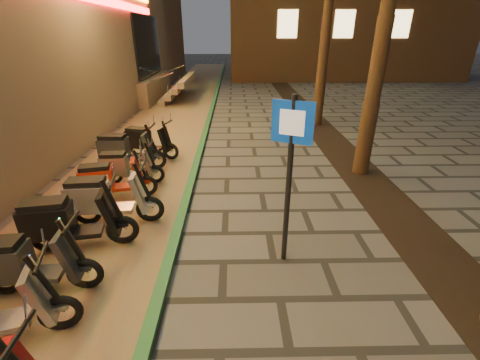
{
  "coord_description": "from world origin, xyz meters",
  "views": [
    {
      "loc": [
        0.19,
        -0.93,
        3.47
      ],
      "look_at": [
        0.29,
        3.98,
        1.2
      ],
      "focal_mm": 24.0,
      "sensor_mm": 36.0,
      "label": 1
    }
  ],
  "objects_px": {
    "scooter_9": "(104,199)",
    "pedestrian_sign": "(290,161)",
    "scooter_13": "(146,141)",
    "scooter_8": "(67,222)",
    "scooter_12": "(124,150)",
    "scooter_7": "(22,264)",
    "scooter_11": "(124,166)",
    "scooter_10": "(109,180)"
  },
  "relations": [
    {
      "from": "scooter_11",
      "to": "scooter_13",
      "type": "bearing_deg",
      "value": 85.06
    },
    {
      "from": "scooter_10",
      "to": "scooter_12",
      "type": "xyz_separation_m",
      "value": [
        -0.23,
        1.85,
        0.05
      ]
    },
    {
      "from": "scooter_7",
      "to": "pedestrian_sign",
      "type": "bearing_deg",
      "value": 5.01
    },
    {
      "from": "pedestrian_sign",
      "to": "scooter_11",
      "type": "distance_m",
      "value": 4.81
    },
    {
      "from": "scooter_10",
      "to": "scooter_11",
      "type": "distance_m",
      "value": 0.86
    },
    {
      "from": "scooter_7",
      "to": "scooter_12",
      "type": "xyz_separation_m",
      "value": [
        -0.02,
        4.7,
        0.03
      ]
    },
    {
      "from": "scooter_9",
      "to": "scooter_13",
      "type": "xyz_separation_m",
      "value": [
        -0.12,
        3.75,
        -0.04
      ]
    },
    {
      "from": "scooter_9",
      "to": "scooter_7",
      "type": "bearing_deg",
      "value": -108.12
    },
    {
      "from": "scooter_9",
      "to": "scooter_10",
      "type": "distance_m",
      "value": 1.01
    },
    {
      "from": "scooter_9",
      "to": "pedestrian_sign",
      "type": "bearing_deg",
      "value": -23.47
    },
    {
      "from": "scooter_12",
      "to": "scooter_10",
      "type": "bearing_deg",
      "value": -80.67
    },
    {
      "from": "scooter_7",
      "to": "scooter_10",
      "type": "xyz_separation_m",
      "value": [
        0.21,
        2.84,
        -0.02
      ]
    },
    {
      "from": "scooter_8",
      "to": "scooter_13",
      "type": "relative_size",
      "value": 1.11
    },
    {
      "from": "scooter_8",
      "to": "scooter_11",
      "type": "distance_m",
      "value": 2.68
    },
    {
      "from": "scooter_9",
      "to": "scooter_13",
      "type": "relative_size",
      "value": 1.09
    },
    {
      "from": "pedestrian_sign",
      "to": "scooter_10",
      "type": "xyz_separation_m",
      "value": [
        -3.59,
        2.15,
        -1.26
      ]
    },
    {
      "from": "scooter_9",
      "to": "scooter_11",
      "type": "height_order",
      "value": "scooter_9"
    },
    {
      "from": "scooter_11",
      "to": "scooter_12",
      "type": "bearing_deg",
      "value": 103.56
    },
    {
      "from": "scooter_11",
      "to": "scooter_12",
      "type": "xyz_separation_m",
      "value": [
        -0.29,
        0.99,
        0.08
      ]
    },
    {
      "from": "scooter_7",
      "to": "scooter_9",
      "type": "height_order",
      "value": "scooter_9"
    },
    {
      "from": "scooter_10",
      "to": "scooter_11",
      "type": "relative_size",
      "value": 1.07
    },
    {
      "from": "scooter_9",
      "to": "scooter_13",
      "type": "bearing_deg",
      "value": 87.61
    },
    {
      "from": "scooter_7",
      "to": "scooter_13",
      "type": "distance_m",
      "value": 5.63
    },
    {
      "from": "pedestrian_sign",
      "to": "scooter_7",
      "type": "bearing_deg",
      "value": -145.09
    },
    {
      "from": "scooter_8",
      "to": "scooter_12",
      "type": "height_order",
      "value": "scooter_8"
    },
    {
      "from": "scooter_8",
      "to": "scooter_13",
      "type": "height_order",
      "value": "scooter_8"
    },
    {
      "from": "pedestrian_sign",
      "to": "scooter_8",
      "type": "xyz_separation_m",
      "value": [
        -3.66,
        0.34,
        -1.2
      ]
    },
    {
      "from": "scooter_8",
      "to": "scooter_11",
      "type": "bearing_deg",
      "value": 77.14
    },
    {
      "from": "scooter_11",
      "to": "scooter_10",
      "type": "bearing_deg",
      "value": -97.22
    },
    {
      "from": "scooter_8",
      "to": "scooter_9",
      "type": "bearing_deg",
      "value": 59.18
    },
    {
      "from": "scooter_7",
      "to": "scooter_12",
      "type": "height_order",
      "value": "scooter_12"
    },
    {
      "from": "pedestrian_sign",
      "to": "scooter_11",
      "type": "relative_size",
      "value": 1.78
    },
    {
      "from": "scooter_9",
      "to": "scooter_12",
      "type": "xyz_separation_m",
      "value": [
        -0.48,
        2.83,
        0.0
      ]
    },
    {
      "from": "scooter_11",
      "to": "scooter_13",
      "type": "height_order",
      "value": "scooter_13"
    },
    {
      "from": "scooter_8",
      "to": "scooter_12",
      "type": "distance_m",
      "value": 3.67
    },
    {
      "from": "scooter_10",
      "to": "scooter_11",
      "type": "bearing_deg",
      "value": 71.46
    },
    {
      "from": "scooter_10",
      "to": "scooter_7",
      "type": "bearing_deg",
      "value": -108.59
    },
    {
      "from": "scooter_7",
      "to": "scooter_13",
      "type": "xyz_separation_m",
      "value": [
        0.35,
        5.62,
        -0.01
      ]
    },
    {
      "from": "pedestrian_sign",
      "to": "scooter_13",
      "type": "distance_m",
      "value": 6.15
    },
    {
      "from": "scooter_8",
      "to": "scooter_12",
      "type": "bearing_deg",
      "value": 82.49
    },
    {
      "from": "scooter_9",
      "to": "scooter_13",
      "type": "distance_m",
      "value": 3.75
    },
    {
      "from": "scooter_8",
      "to": "scooter_11",
      "type": "relative_size",
      "value": 1.2
    }
  ]
}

